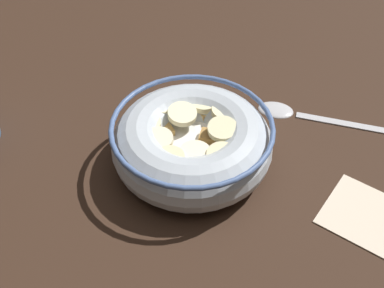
# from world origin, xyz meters

# --- Properties ---
(ground_plane) EXTENTS (1.27, 1.27, 0.02)m
(ground_plane) POSITION_xyz_m (0.00, 0.00, -0.01)
(ground_plane) COLOR #332116
(cereal_bowl) EXTENTS (0.18, 0.18, 0.06)m
(cereal_bowl) POSITION_xyz_m (-0.00, 0.00, 0.03)
(cereal_bowl) COLOR #B2BCC6
(cereal_bowl) RESTS_ON ground_plane
(spoon) EXTENTS (0.15, 0.11, 0.01)m
(spoon) POSITION_xyz_m (0.02, 0.16, 0.00)
(spoon) COLOR #B7B7BC
(spoon) RESTS_ON ground_plane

